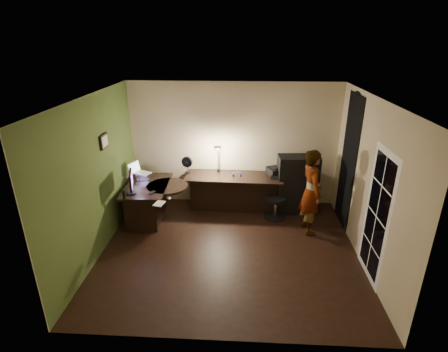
# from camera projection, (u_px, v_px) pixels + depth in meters

# --- Properties ---
(floor) EXTENTS (4.50, 4.00, 0.01)m
(floor) POSITION_uv_depth(u_px,v_px,m) (229.00, 250.00, 6.25)
(floor) COLOR black
(floor) RESTS_ON ground
(ceiling) EXTENTS (4.50, 4.00, 0.01)m
(ceiling) POSITION_uv_depth(u_px,v_px,m) (230.00, 97.00, 5.23)
(ceiling) COLOR silver
(ceiling) RESTS_ON floor
(wall_back) EXTENTS (4.50, 0.01, 2.70)m
(wall_back) POSITION_uv_depth(u_px,v_px,m) (233.00, 145.00, 7.60)
(wall_back) COLOR tan
(wall_back) RESTS_ON floor
(wall_front) EXTENTS (4.50, 0.01, 2.70)m
(wall_front) POSITION_uv_depth(u_px,v_px,m) (222.00, 250.00, 3.89)
(wall_front) COLOR tan
(wall_front) RESTS_ON floor
(wall_left) EXTENTS (0.01, 4.00, 2.70)m
(wall_left) POSITION_uv_depth(u_px,v_px,m) (95.00, 178.00, 5.86)
(wall_left) COLOR tan
(wall_left) RESTS_ON floor
(wall_right) EXTENTS (0.01, 4.00, 2.70)m
(wall_right) POSITION_uv_depth(u_px,v_px,m) (369.00, 184.00, 5.62)
(wall_right) COLOR tan
(wall_right) RESTS_ON floor
(green_wall_overlay) EXTENTS (0.00, 4.00, 2.70)m
(green_wall_overlay) POSITION_uv_depth(u_px,v_px,m) (96.00, 178.00, 5.86)
(green_wall_overlay) COLOR #435924
(green_wall_overlay) RESTS_ON floor
(arched_doorway) EXTENTS (0.01, 0.90, 2.60)m
(arched_doorway) POSITION_uv_depth(u_px,v_px,m) (348.00, 162.00, 6.70)
(arched_doorway) COLOR black
(arched_doorway) RESTS_ON floor
(french_door) EXTENTS (0.02, 0.92, 2.10)m
(french_door) POSITION_uv_depth(u_px,v_px,m) (377.00, 216.00, 5.23)
(french_door) COLOR white
(french_door) RESTS_ON floor
(framed_picture) EXTENTS (0.04, 0.30, 0.25)m
(framed_picture) POSITION_uv_depth(u_px,v_px,m) (104.00, 141.00, 6.09)
(framed_picture) COLOR black
(framed_picture) RESTS_ON wall_left
(desk_left) EXTENTS (0.88, 1.37, 0.77)m
(desk_left) POSITION_uv_depth(u_px,v_px,m) (149.00, 202.00, 7.16)
(desk_left) COLOR black
(desk_left) RESTS_ON floor
(desk_right) EXTENTS (2.09, 0.79, 0.77)m
(desk_right) POSITION_uv_depth(u_px,v_px,m) (234.00, 192.00, 7.60)
(desk_right) COLOR black
(desk_right) RESTS_ON floor
(cabinet) EXTENTS (0.87, 0.48, 1.26)m
(cabinet) POSITION_uv_depth(u_px,v_px,m) (297.00, 184.00, 7.40)
(cabinet) COLOR black
(cabinet) RESTS_ON floor
(laptop_stand) EXTENTS (0.31, 0.27, 0.11)m
(laptop_stand) POSITION_uv_depth(u_px,v_px,m) (143.00, 176.00, 7.27)
(laptop_stand) COLOR silver
(laptop_stand) RESTS_ON desk_left
(laptop) EXTENTS (0.45, 0.44, 0.24)m
(laptop) POSITION_uv_depth(u_px,v_px,m) (142.00, 168.00, 7.21)
(laptop) COLOR silver
(laptop) RESTS_ON laptop_stand
(monitor) EXTENTS (0.22, 0.49, 0.32)m
(monitor) POSITION_uv_depth(u_px,v_px,m) (130.00, 186.00, 6.56)
(monitor) COLOR black
(monitor) RESTS_ON desk_left
(mouse) EXTENTS (0.08, 0.10, 0.03)m
(mouse) POSITION_uv_depth(u_px,v_px,m) (169.00, 198.00, 6.37)
(mouse) COLOR silver
(mouse) RESTS_ON desk_left
(phone) EXTENTS (0.13, 0.16, 0.01)m
(phone) POSITION_uv_depth(u_px,v_px,m) (152.00, 192.00, 6.65)
(phone) COLOR black
(phone) RESTS_ON desk_left
(pen) EXTENTS (0.09, 0.10, 0.01)m
(pen) POSITION_uv_depth(u_px,v_px,m) (180.00, 182.00, 7.13)
(pen) COLOR black
(pen) RESTS_ON desk_left
(speaker) EXTENTS (0.08, 0.08, 0.16)m
(speaker) POSITION_uv_depth(u_px,v_px,m) (124.00, 195.00, 6.37)
(speaker) COLOR black
(speaker) RESTS_ON desk_left
(notepad) EXTENTS (0.20, 0.25, 0.01)m
(notepad) POSITION_uv_depth(u_px,v_px,m) (159.00, 204.00, 6.20)
(notepad) COLOR silver
(notepad) RESTS_ON desk_left
(desk_fan) EXTENTS (0.26, 0.18, 0.37)m
(desk_fan) POSITION_uv_depth(u_px,v_px,m) (187.00, 165.00, 7.54)
(desk_fan) COLOR black
(desk_fan) RESTS_ON desk_right
(headphones) EXTENTS (0.21, 0.11, 0.10)m
(headphones) POSITION_uv_depth(u_px,v_px,m) (237.00, 174.00, 7.40)
(headphones) COLOR navy
(headphones) RESTS_ON desk_right
(printer) EXTENTS (0.52, 0.47, 0.19)m
(printer) POSITION_uv_depth(u_px,v_px,m) (278.00, 171.00, 7.44)
(printer) COLOR black
(printer) RESTS_ON desk_right
(desk_lamp) EXTENTS (0.24, 0.35, 0.70)m
(desk_lamp) POSITION_uv_depth(u_px,v_px,m) (219.00, 157.00, 7.53)
(desk_lamp) COLOR black
(desk_lamp) RESTS_ON desk_right
(office_chair) EXTENTS (0.60, 0.60, 0.85)m
(office_chair) POSITION_uv_depth(u_px,v_px,m) (276.00, 199.00, 7.22)
(office_chair) COLOR black
(office_chair) RESTS_ON floor
(person) EXTENTS (0.51, 0.66, 1.66)m
(person) POSITION_uv_depth(u_px,v_px,m) (311.00, 192.00, 6.56)
(person) COLOR #D8A88C
(person) RESTS_ON floor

